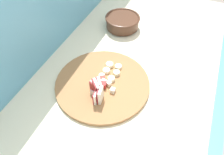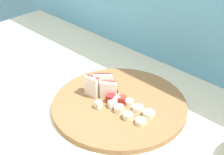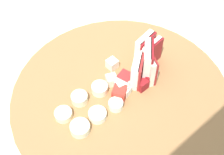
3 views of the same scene
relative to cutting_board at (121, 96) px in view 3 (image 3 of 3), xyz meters
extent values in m
cylinder|color=olive|center=(0.00, 0.00, 0.00)|extent=(0.36, 0.36, 0.01)
cube|color=maroon|center=(-0.08, -0.02, 0.04)|extent=(0.04, 0.01, 0.06)
cube|color=#EFE5CC|center=(-0.08, -0.03, 0.04)|extent=(0.04, 0.02, 0.06)
cube|color=maroon|center=(-0.08, -0.01, 0.03)|extent=(0.05, 0.01, 0.05)
cube|color=white|center=(-0.08, -0.02, 0.03)|extent=(0.05, 0.01, 0.05)
cube|color=#A32323|center=(-0.04, 0.00, 0.03)|extent=(0.04, 0.03, 0.05)
cube|color=white|center=(-0.04, -0.01, 0.03)|extent=(0.04, 0.04, 0.05)
cube|color=maroon|center=(-0.06, 0.00, 0.04)|extent=(0.04, 0.04, 0.06)
cube|color=white|center=(-0.06, -0.01, 0.04)|extent=(0.04, 0.04, 0.06)
cube|color=#A32323|center=(-0.06, 0.00, 0.03)|extent=(0.02, 0.05, 0.05)
cube|color=#EFE5CC|center=(-0.06, 0.00, 0.03)|extent=(0.03, 0.05, 0.05)
cube|color=maroon|center=(-0.03, 0.01, 0.02)|extent=(0.02, 0.02, 0.02)
cube|color=maroon|center=(-0.05, 0.01, 0.02)|extent=(0.03, 0.03, 0.02)
cube|color=#EFE5CC|center=(0.00, 0.00, 0.02)|extent=(0.03, 0.03, 0.02)
cube|color=beige|center=(-0.01, -0.01, 0.02)|extent=(0.02, 0.02, 0.02)
cube|color=white|center=(-0.01, 0.00, 0.01)|extent=(0.02, 0.02, 0.01)
cube|color=#EFE5CC|center=(0.00, -0.03, 0.02)|extent=(0.02, 0.02, 0.02)
cube|color=#B22D23|center=(0.01, 0.00, 0.02)|extent=(0.03, 0.03, 0.02)
cube|color=#A32323|center=(-0.02, -0.01, 0.02)|extent=(0.03, 0.03, 0.02)
cube|color=#EFE5CC|center=(-0.06, 0.01, 0.02)|extent=(0.02, 0.02, 0.02)
cube|color=#EFE5CC|center=(-0.03, -0.05, 0.02)|extent=(0.02, 0.02, 0.02)
cylinder|color=#F4EAC6|center=(0.02, -0.03, 0.01)|extent=(0.03, 0.03, 0.01)
cylinder|color=beige|center=(0.06, -0.03, 0.01)|extent=(0.03, 0.03, 0.01)
cylinder|color=beige|center=(0.10, -0.03, 0.01)|extent=(0.03, 0.03, 0.01)
cylinder|color=white|center=(0.02, 0.01, 0.01)|extent=(0.02, 0.02, 0.01)
cylinder|color=white|center=(0.06, 0.01, 0.01)|extent=(0.03, 0.03, 0.01)
cylinder|color=beige|center=(0.09, 0.01, 0.01)|extent=(0.03, 0.03, 0.01)
camera|label=1|loc=(-0.46, -0.24, 0.62)|focal=34.13mm
camera|label=2|loc=(0.49, -0.53, 0.54)|focal=54.41mm
camera|label=3|loc=(0.19, 0.20, 0.41)|focal=47.96mm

